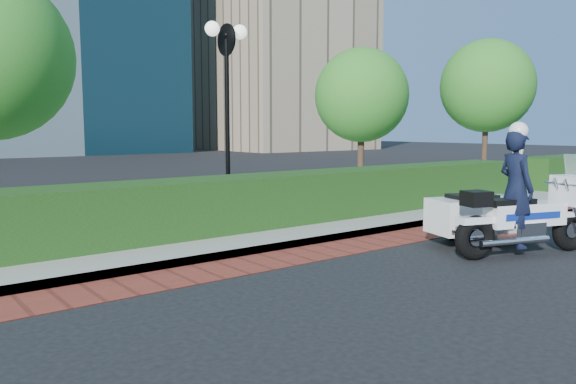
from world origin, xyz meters
TOP-DOWN VIEW (x-y plane):
  - ground at (0.00, 0.00)m, footprint 120.00×120.00m
  - brick_strip at (0.00, 1.50)m, footprint 60.00×1.00m
  - sidewalk at (0.00, 6.00)m, footprint 60.00×8.00m
  - hedge_main at (0.00, 3.60)m, footprint 18.00×1.20m
  - lamppost at (1.00, 5.20)m, footprint 1.02×0.70m
  - tree_c at (6.50, 6.50)m, footprint 2.80×2.80m
  - tree_d at (13.00, 6.50)m, footprint 3.40×3.40m
  - tower_right at (28.00, 38.00)m, footprint 14.00×12.00m
  - police_motorcycle at (3.02, -0.34)m, footprint 2.64×2.31m
  - pedestrian at (13.36, 5.47)m, footprint 1.02×0.95m

SIDE VIEW (x-z plane):
  - ground at x=0.00m, z-range 0.00..0.00m
  - brick_strip at x=0.00m, z-range 0.00..0.01m
  - sidewalk at x=0.00m, z-range 0.00..0.15m
  - hedge_main at x=0.00m, z-range 0.15..1.15m
  - police_motorcycle at x=3.02m, z-range -0.34..1.84m
  - pedestrian at x=13.36m, z-range 0.15..1.82m
  - lamppost at x=1.00m, z-range 0.85..5.06m
  - tree_c at x=6.50m, z-range 0.90..5.20m
  - tree_d at x=13.00m, z-range 1.03..6.19m
  - tower_right at x=28.00m, z-range 0.00..28.00m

